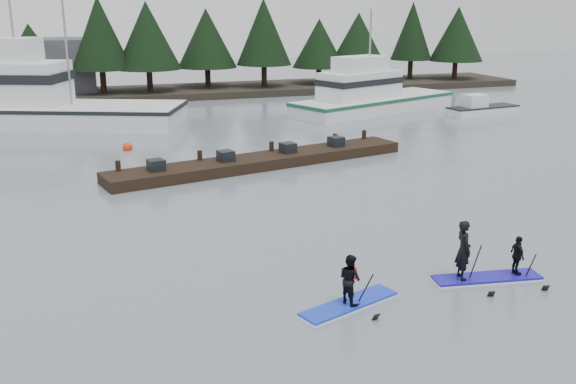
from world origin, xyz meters
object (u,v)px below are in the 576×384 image
object	(u,v)px
floating_dock	(262,161)
fishing_boat_medium	(371,104)
fishing_boat_large	(27,113)
paddleboard_solo	(350,287)
paddleboard_duo	(483,259)

from	to	relation	value
floating_dock	fishing_boat_medium	bearing A→B (deg)	34.82
fishing_boat_large	fishing_boat_medium	distance (m)	24.29
fishing_boat_large	paddleboard_solo	xyz separation A→B (m)	(9.27, -31.70, -0.28)
floating_dock	paddleboard_solo	distance (m)	15.76
fishing_boat_medium	floating_dock	bearing A→B (deg)	-154.06
paddleboard_solo	paddleboard_duo	size ratio (longest dim) A/B	0.93
paddleboard_solo	floating_dock	bearing A→B (deg)	62.66
paddleboard_solo	paddleboard_duo	bearing A→B (deg)	-15.13
floating_dock	paddleboard_duo	bearing A→B (deg)	-94.85
fishing_boat_medium	paddleboard_duo	distance (m)	30.92
fishing_boat_large	floating_dock	distance (m)	19.82
paddleboard_solo	paddleboard_duo	world-z (taller)	paddleboard_duo
fishing_boat_medium	paddleboard_solo	size ratio (longest dim) A/B	4.72
paddleboard_duo	fishing_boat_large	bearing A→B (deg)	122.53
paddleboard_duo	floating_dock	bearing A→B (deg)	106.84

